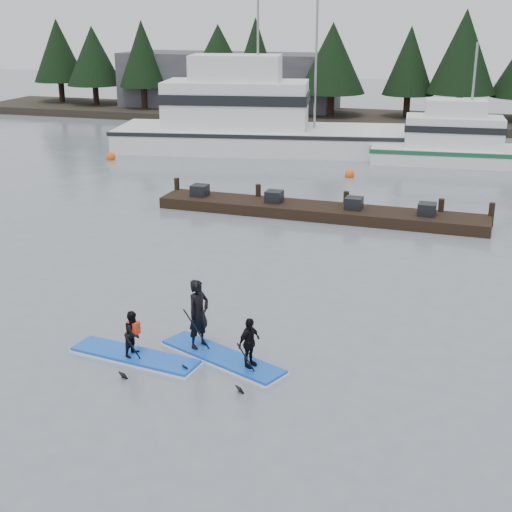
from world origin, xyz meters
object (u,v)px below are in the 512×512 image
(fishing_boat_large, at_px, (264,137))
(fishing_boat_medium, at_px, (471,155))
(floating_dock, at_px, (319,211))
(paddleboard_duo, at_px, (218,334))
(paddleboard_solo, at_px, (134,345))

(fishing_boat_large, height_order, fishing_boat_medium, fishing_boat_large)
(fishing_boat_large, xyz_separation_m, fishing_boat_medium, (12.57, -0.44, -0.33))
(fishing_boat_large, height_order, floating_dock, fishing_boat_large)
(fishing_boat_large, bearing_deg, fishing_boat_medium, -12.13)
(fishing_boat_medium, bearing_deg, fishing_boat_large, 173.31)
(fishing_boat_medium, bearing_deg, paddleboard_duo, -106.45)
(fishing_boat_medium, distance_m, paddleboard_solo, 28.80)
(floating_dock, relative_size, paddleboard_solo, 4.04)
(fishing_boat_medium, relative_size, paddleboard_solo, 3.51)
(paddleboard_solo, bearing_deg, paddleboard_duo, 25.77)
(paddleboard_solo, height_order, paddleboard_duo, paddleboard_duo)
(paddleboard_solo, relative_size, paddleboard_duo, 0.97)
(paddleboard_solo, distance_m, paddleboard_duo, 2.14)
(floating_dock, relative_size, paddleboard_duo, 3.94)
(fishing_boat_large, xyz_separation_m, paddleboard_duo, (6.92, -27.56, -0.17))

